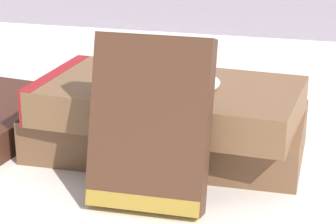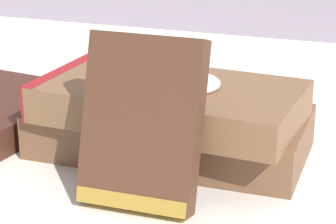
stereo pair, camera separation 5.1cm
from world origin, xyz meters
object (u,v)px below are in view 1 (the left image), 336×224
(book_flat_top, at_px, (160,100))
(book_leaning_front, at_px, (150,129))
(book_flat_bottom, at_px, (162,131))
(pocket_watch, at_px, (187,82))

(book_flat_top, distance_m, book_leaning_front, 0.09)
(book_flat_bottom, bearing_deg, book_leaning_front, -80.25)
(book_flat_bottom, distance_m, pocket_watch, 0.06)
(book_flat_bottom, xyz_separation_m, pocket_watch, (0.03, -0.02, 0.05))
(book_leaning_front, bearing_deg, pocket_watch, 82.83)
(book_flat_top, height_order, pocket_watch, pocket_watch)
(book_flat_bottom, bearing_deg, book_flat_top, -79.96)
(book_leaning_front, relative_size, pocket_watch, 2.20)
(book_leaning_front, bearing_deg, book_flat_bottom, 99.48)
(book_flat_bottom, height_order, pocket_watch, pocket_watch)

